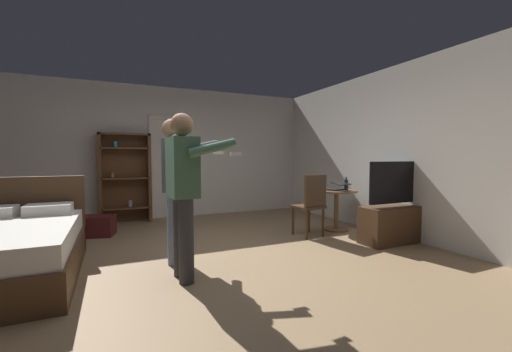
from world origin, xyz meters
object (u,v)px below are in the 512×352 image
Objects in this scene: person_blue_shirt at (184,185)px; suitcase_dark at (93,226)px; laptop at (337,187)px; bottle_on_table at (346,185)px; bed at (6,251)px; side_table at (336,203)px; wooden_chair at (311,203)px; bookshelf at (125,174)px; person_striped_shirt at (174,180)px; tv_flatscreen at (396,219)px.

person_blue_shirt is 2.73m from suitcase_dark.
bottle_on_table is at bearing -13.57° from laptop.
bed reaches higher than side_table.
bed is at bearing -176.90° from wooden_chair.
laptop is at bearing 166.43° from bottle_on_table.
wooden_chair is (-0.66, -0.20, 0.07)m from side_table.
side_table is at bearing 150.26° from bottle_on_table.
bed is 1.95m from person_blue_shirt.
bookshelf is 3.63m from wooden_chair.
bookshelf reaches higher than bed.
person_striped_shirt reaches higher than person_blue_shirt.
bookshelf is 1.00× the size of person_striped_shirt.
bed is at bearing -114.91° from bookshelf.
person_blue_shirt is (-2.20, -0.93, 0.44)m from wooden_chair.
laptop is 0.64× the size of suitcase_dark.
person_striped_shirt is 2.76× the size of suitcase_dark.
person_blue_shirt is (-3.00, -1.05, 0.19)m from bottle_on_table.
bookshelf reaches higher than wooden_chair.
bed reaches higher than laptop.
bottle_on_table is at bearing -4.91° from suitcase_dark.
wooden_chair is (-0.95, 0.80, 0.19)m from tv_flatscreen.
suitcase_dark is (-4.12, 2.29, -0.19)m from tv_flatscreen.
laptop is 0.17m from bottle_on_table.
bottle_on_table is 0.13× the size of person_striped_shirt.
bed is at bearing 173.00° from tv_flatscreen.
side_table is 0.70m from wooden_chair.
tv_flatscreen reaches higher than side_table.
person_blue_shirt reaches higher than laptop.
bottle_on_table is 0.23× the size of wooden_chair.
tv_flatscreen is 0.70× the size of person_striped_shirt.
wooden_chair reaches higher than laptop.
tv_flatscreen is at bearing -72.16° from laptop.
wooden_chair is (3.88, 0.21, 0.24)m from bed.
person_blue_shirt is 2.74× the size of suitcase_dark.
tv_flatscreen is 3.22m from person_blue_shirt.
tv_flatscreen is (3.59, -3.26, -0.58)m from bookshelf.
tv_flatscreen is 1.04m from bottle_on_table.
bottle_on_table is 0.85m from wooden_chair.
wooden_chair is (2.64, -2.46, -0.39)m from bookshelf.
laptop is 1.76× the size of bottle_on_table.
bed is 3.22× the size of suitcase_dark.
side_table is 0.41× the size of person_blue_shirt.
wooden_chair is at bearing 3.10° from bed.
laptop is at bearing 4.69° from bed.
suitcase_dark is (-0.53, -0.98, -0.77)m from bookshelf.
suitcase_dark is at bearing -118.54° from bookshelf.
bed reaches higher than wooden_chair.
bookshelf is 1.74× the size of wooden_chair.
wooden_chair is 1.59× the size of suitcase_dark.
person_blue_shirt is at bearing -82.67° from bookshelf.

